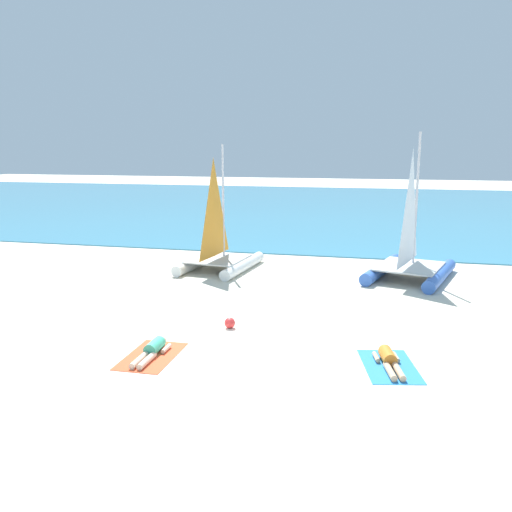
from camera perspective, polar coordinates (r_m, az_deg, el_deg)
The scene contains 9 objects.
ground_plane at distance 22.59m, azimuth 2.93°, elevation -0.58°, with size 120.00×120.00×0.00m, color beige.
ocean_water at distance 43.50m, azimuth 8.22°, elevation 5.17°, with size 120.00×40.00×0.05m, color teal.
sailboat_blue at distance 20.23m, azimuth 15.91°, elevation -0.19°, with size 3.50×4.53×5.22m.
sailboat_white at distance 20.99m, azimuth -3.92°, elevation 0.47°, with size 2.74×3.92×4.80m.
towel_left at distance 12.82m, azimuth -10.95°, elevation -10.29°, with size 1.10×1.90×0.01m, color #EA5933.
sunbather_left at distance 12.83m, azimuth -10.85°, elevation -9.67°, with size 0.55×1.56×0.30m.
towel_right at distance 12.40m, azimuth 13.86°, elevation -11.20°, with size 1.10×1.90×0.01m, color #338CD8.
sunbather_right at distance 12.41m, azimuth 13.82°, elevation -10.54°, with size 0.73×1.56×0.30m.
beach_ball at distance 14.40m, azimuth -2.78°, elevation -7.05°, with size 0.29×0.29×0.29m, color red.
Camera 1 is at (4.09, -11.71, 4.71)m, focal length 37.99 mm.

